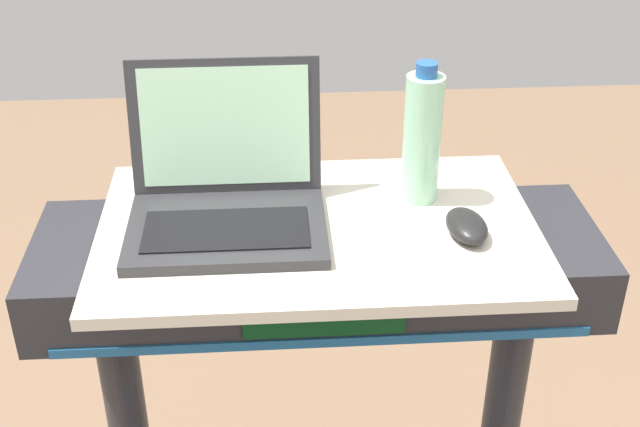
{
  "coord_description": "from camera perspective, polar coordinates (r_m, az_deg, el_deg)",
  "views": [
    {
      "loc": [
        -0.07,
        -0.43,
        1.83
      ],
      "look_at": [
        0.0,
        0.65,
        1.19
      ],
      "focal_mm": 47.54,
      "sensor_mm": 36.0,
      "label": 1
    }
  ],
  "objects": [
    {
      "name": "desk_board",
      "position": [
        1.33,
        -0.14,
        -1.13
      ],
      "size": [
        0.69,
        0.44,
        0.02
      ],
      "primitive_type": "cube",
      "color": "beige",
      "rests_on": "treadmill_base"
    },
    {
      "name": "laptop",
      "position": [
        1.32,
        -6.32,
        1.28
      ],
      "size": [
        0.3,
        0.26,
        0.23
      ],
      "rotation": [
        0.0,
        0.0,
        -0.07
      ],
      "color": "#2D2D30",
      "rests_on": "desk_board"
    },
    {
      "name": "computer_mouse",
      "position": [
        1.31,
        9.85,
        -0.82
      ],
      "size": [
        0.07,
        0.11,
        0.03
      ],
      "primitive_type": "ellipsoid",
      "rotation": [
        0.0,
        0.0,
        0.1
      ],
      "color": "black",
      "rests_on": "desk_board"
    },
    {
      "name": "water_bottle",
      "position": [
        1.36,
        6.89,
        5.12
      ],
      "size": [
        0.06,
        0.06,
        0.23
      ],
      "color": "#9EDBB2",
      "rests_on": "desk_board"
    }
  ]
}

